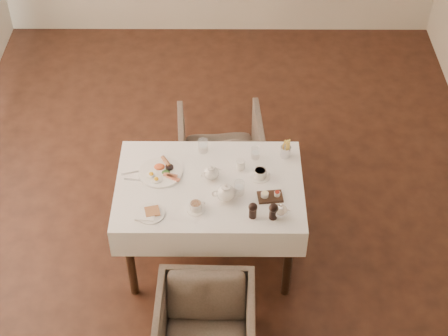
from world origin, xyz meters
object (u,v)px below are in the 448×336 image
Objects in this scene: armchair_near at (206,330)px; teapot_centre at (211,172)px; breakfast_plate at (161,172)px; table at (210,196)px; armchair_far at (221,152)px.

armchair_near is 4.41× the size of teapot_centre.
breakfast_plate is (-0.32, 0.96, 0.48)m from armchair_near.
armchair_near is 1.12m from breakfast_plate.
table is 2.01× the size of armchair_near.
teapot_centre reaches higher than armchair_near.
table is at bearing -126.48° from teapot_centre.
armchair_near is at bearing 82.84° from armchair_far.
table reaches higher than armchair_far.
teapot_centre reaches higher than table.
teapot_centre reaches higher than breakfast_plate.
table is 0.88m from armchair_far.
table is at bearing -23.12° from breakfast_plate.
armchair_near is 1.05m from teapot_centre.
breakfast_plate reaches higher than armchair_far.
breakfast_plate is at bearing 55.77° from armchair_far.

